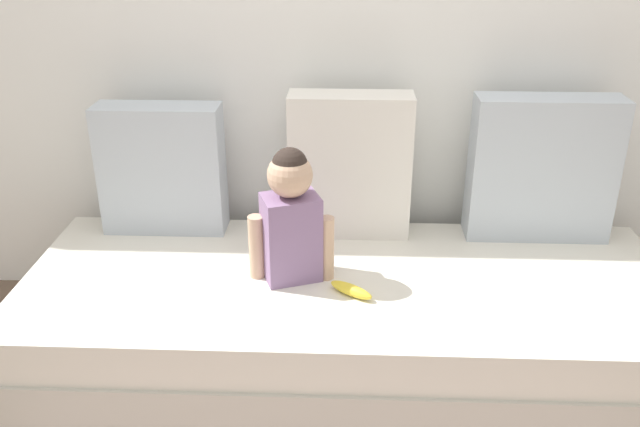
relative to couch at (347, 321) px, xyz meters
The scene contains 8 objects.
ground_plane 0.19m from the couch, ahead, with size 12.00×12.00×0.00m, color brown.
back_wall 1.22m from the couch, 90.00° to the left, with size 5.62×0.10×2.49m, color white.
couch is the anchor object (origin of this frame).
throw_pillow_left 0.95m from the couch, 153.39° to the left, with size 0.49×0.16×0.52m, color #B2BCC6.
throw_pillow_center 0.61m from the couch, 90.00° to the left, with size 0.48×0.16×0.57m, color silver.
throw_pillow_right 0.96m from the couch, 26.61° to the left, with size 0.56×0.16×0.57m, color #B2BCC6.
toddler 0.48m from the couch, behind, with size 0.30×0.20×0.49m.
banana 0.25m from the couch, 85.07° to the right, with size 0.17×0.04×0.04m, color yellow.
Camera 1 is at (-0.01, -2.12, 1.61)m, focal length 37.89 mm.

